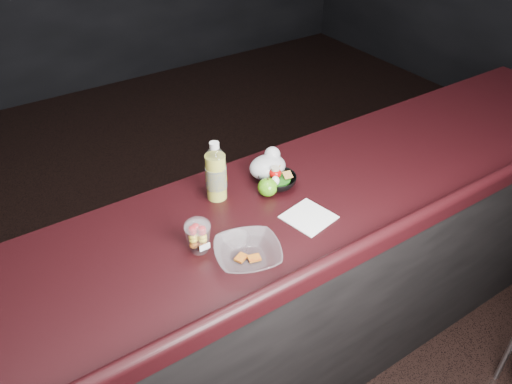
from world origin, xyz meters
TOP-DOWN VIEW (x-y plane):
  - room_shell at (0.00, 0.00)m, footprint 8.00×8.00m
  - counter at (0.00, 0.30)m, footprint 4.06×0.71m
  - lemonade_bottle at (-0.03, 0.47)m, footprint 0.08×0.08m
  - fruit_cup at (-0.23, 0.25)m, footprint 0.09×0.09m
  - green_apple at (0.14, 0.38)m, footprint 0.08×0.08m
  - plastic_bag at (0.21, 0.48)m, footprint 0.15×0.13m
  - snack_bowl at (0.20, 0.40)m, footprint 0.19×0.19m
  - takeout_bowl at (-0.12, 0.12)m, footprint 0.28×0.28m
  - paper_napkin at (0.18, 0.18)m, footprint 0.19×0.19m

SIDE VIEW (x-z plane):
  - counter at x=0.00m, z-range 0.00..1.02m
  - paper_napkin at x=0.18m, z-range 1.02..1.02m
  - takeout_bowl at x=-0.12m, z-range 1.02..1.07m
  - snack_bowl at x=0.20m, z-range 1.01..1.09m
  - green_apple at x=0.14m, z-range 1.02..1.10m
  - plastic_bag at x=0.21m, z-range 1.01..1.13m
  - fruit_cup at x=-0.23m, z-range 1.02..1.15m
  - lemonade_bottle at x=-0.03m, z-range 1.00..1.24m
  - room_shell at x=0.00m, z-range -2.17..5.83m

